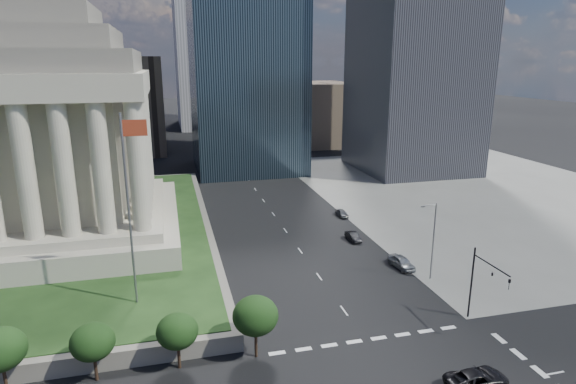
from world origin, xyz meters
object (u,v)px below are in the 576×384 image
object	(u,v)px
traffic_signal_ne	(483,279)
parked_sedan_near	(402,262)
flagpole	(130,201)
war_memorial	(42,101)
parked_sedan_far	(342,213)
pickup_truck	(477,379)
parked_sedan_mid	(353,237)
street_lamp_north	(432,237)

from	to	relation	value
traffic_signal_ne	parked_sedan_near	distance (m)	15.94
traffic_signal_ne	parked_sedan_near	xyz separation A→B (m)	(-1.00, 15.27, -4.46)
flagpole	traffic_signal_ne	size ratio (longest dim) A/B	2.50
war_memorial	traffic_signal_ne	bearing A→B (deg)	-36.42
flagpole	parked_sedan_far	xyz separation A→B (m)	(33.33, 27.57, -12.49)
pickup_truck	parked_sedan_near	bearing A→B (deg)	-14.93
traffic_signal_ne	pickup_truck	bearing A→B (deg)	-126.02
parked_sedan_mid	traffic_signal_ne	bearing A→B (deg)	-84.38
pickup_truck	parked_sedan_mid	bearing A→B (deg)	-7.04
parked_sedan_near	war_memorial	bearing A→B (deg)	150.49
war_memorial	street_lamp_north	xyz separation A→B (m)	(47.33, -23.00, -15.74)
parked_sedan_near	parked_sedan_far	bearing A→B (deg)	83.19
traffic_signal_ne	pickup_truck	distance (m)	11.51
street_lamp_north	pickup_truck	distance (m)	21.66
parked_sedan_mid	pickup_truck	bearing A→B (deg)	-96.44
flagpole	pickup_truck	size ratio (longest dim) A/B	3.63
parked_sedan_near	traffic_signal_ne	bearing A→B (deg)	-93.07
street_lamp_north	parked_sedan_mid	bearing A→B (deg)	106.11
pickup_truck	flagpole	bearing A→B (deg)	53.55
street_lamp_north	pickup_truck	bearing A→B (deg)	-109.56
war_memorial	flagpole	size ratio (longest dim) A/B	1.95
war_memorial	pickup_truck	xyz separation A→B (m)	(40.27, -42.88, -20.64)
war_memorial	parked_sedan_near	distance (m)	53.45
pickup_truck	parked_sedan_mid	xyz separation A→B (m)	(2.73, 34.87, -0.13)
flagpole	parked_sedan_far	distance (m)	45.02
flagpole	pickup_truck	xyz separation A→B (m)	(28.09, -18.88, -12.35)
parked_sedan_far	flagpole	bearing A→B (deg)	-141.68
street_lamp_north	traffic_signal_ne	bearing A→B (deg)	-94.19
traffic_signal_ne	parked_sedan_near	bearing A→B (deg)	93.75
street_lamp_north	parked_sedan_far	bearing A→B (deg)	93.94
traffic_signal_ne	street_lamp_north	distance (m)	11.34
traffic_signal_ne	pickup_truck	xyz separation A→B (m)	(-6.23, -8.57, -4.49)
war_memorial	parked_sedan_far	bearing A→B (deg)	4.49
traffic_signal_ne	parked_sedan_mid	xyz separation A→B (m)	(-3.50, 26.29, -4.62)
flagpole	parked_sedan_near	size ratio (longest dim) A/B	4.31
street_lamp_north	parked_sedan_far	distance (m)	27.11
war_memorial	parked_sedan_near	world-z (taller)	war_memorial
flagpole	parked_sedan_far	bearing A→B (deg)	39.60
traffic_signal_ne	war_memorial	bearing A→B (deg)	143.58
war_memorial	parked_sedan_near	size ratio (longest dim) A/B	8.41
traffic_signal_ne	flagpole	bearing A→B (deg)	163.29
war_memorial	parked_sedan_mid	world-z (taller)	war_memorial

